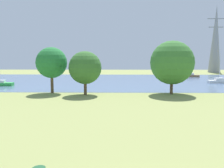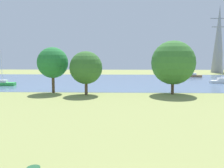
{
  "view_description": "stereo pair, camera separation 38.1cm",
  "coord_description": "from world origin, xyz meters",
  "views": [
    {
      "loc": [
        -1.11,
        -7.03,
        5.42
      ],
      "look_at": [
        -1.72,
        19.54,
        2.51
      ],
      "focal_mm": 38.59,
      "sensor_mm": 36.0,
      "label": 1
    },
    {
      "loc": [
        -0.73,
        -7.02,
        5.42
      ],
      "look_at": [
        -1.72,
        19.54,
        2.51
      ],
      "focal_mm": 38.59,
      "sensor_mm": 36.0,
      "label": 2
    }
  ],
  "objects": [
    {
      "name": "ground_plane",
      "position": [
        0.0,
        22.0,
        0.0
      ],
      "size": [
        160.0,
        160.0,
        0.0
      ],
      "primitive_type": "plane",
      "color": "#8C9351"
    },
    {
      "name": "water_surface",
      "position": [
        0.0,
        50.0,
        0.01
      ],
      "size": [
        140.0,
        40.0,
        0.02
      ],
      "primitive_type": "cube",
      "color": "slate",
      "rests_on": "ground"
    },
    {
      "name": "sailboat_green",
      "position": [
        -23.73,
        38.55,
        0.46
      ],
      "size": [
        4.89,
        1.82,
        6.91
      ],
      "color": "green",
      "rests_on": "water_surface"
    },
    {
      "name": "sailboat_brown",
      "position": [
        19.54,
        61.17,
        0.47
      ],
      "size": [
        5.02,
        3.04,
        7.68
      ],
      "color": "brown",
      "rests_on": "water_surface"
    },
    {
      "name": "sailboat_white",
      "position": [
        20.69,
        44.71,
        0.46
      ],
      "size": [
        4.91,
        1.89,
        6.98
      ],
      "color": "white",
      "rests_on": "water_surface"
    },
    {
      "name": "tree_west_far",
      "position": [
        -11.2,
        29.58,
        4.65
      ],
      "size": [
        4.72,
        4.72,
        7.03
      ],
      "color": "brown",
      "rests_on": "ground"
    },
    {
      "name": "tree_east_near",
      "position": [
        -5.83,
        27.84,
        3.96
      ],
      "size": [
        4.79,
        4.79,
        6.37
      ],
      "color": "brown",
      "rests_on": "ground"
    },
    {
      "name": "tree_east_far",
      "position": [
        6.97,
        28.9,
        4.68
      ],
      "size": [
        6.49,
        6.49,
        7.93
      ],
      "color": "brown",
      "rests_on": "ground"
    },
    {
      "name": "electricity_pylon",
      "position": [
        34.61,
        82.74,
        12.17
      ],
      "size": [
        6.4,
        4.4,
        24.32
      ],
      "color": "gray",
      "rests_on": "ground"
    }
  ]
}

